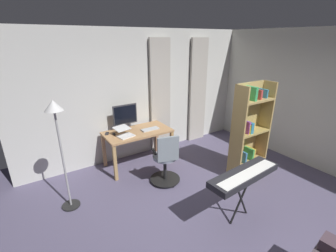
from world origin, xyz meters
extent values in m
plane|color=#58516D|center=(0.00, 0.00, 0.00)|extent=(7.14, 7.14, 0.00)
cube|color=silver|center=(0.00, -2.75, 1.36)|extent=(5.31, 0.10, 2.73)
cube|color=#B7B1A6|center=(-1.51, -2.64, 1.27)|extent=(0.48, 0.06, 2.54)
cube|color=#B7B1A6|center=(-0.41, -2.64, 1.27)|extent=(0.50, 0.06, 2.54)
cube|color=tan|center=(0.37, -2.24, 0.74)|extent=(1.34, 0.71, 0.04)
cube|color=tan|center=(-0.26, -1.93, 0.36)|extent=(0.06, 0.06, 0.72)
cube|color=tan|center=(1.00, -1.93, 0.36)|extent=(0.06, 0.06, 0.72)
cube|color=#AF7D57|center=(-0.26, -2.56, 0.36)|extent=(0.06, 0.06, 0.72)
cube|color=tan|center=(1.00, -2.56, 0.36)|extent=(0.06, 0.06, 0.72)
cylinder|color=black|center=(0.24, -1.40, 0.04)|extent=(0.56, 0.56, 0.02)
sphere|color=black|center=(-0.01, -1.33, 0.03)|extent=(0.05, 0.05, 0.05)
sphere|color=black|center=(0.10, -1.62, 0.03)|extent=(0.05, 0.05, 0.05)
sphere|color=black|center=(0.40, -1.61, 0.03)|extent=(0.05, 0.05, 0.05)
sphere|color=black|center=(0.48, -1.31, 0.03)|extent=(0.05, 0.05, 0.05)
sphere|color=black|center=(0.23, -1.15, 0.03)|extent=(0.05, 0.05, 0.05)
cylinder|color=black|center=(0.24, -1.40, 0.26)|extent=(0.06, 0.06, 0.44)
cylinder|color=gray|center=(0.24, -1.40, 0.51)|extent=(0.54, 0.54, 0.05)
cube|color=gray|center=(0.30, -1.21, 0.76)|extent=(0.37, 0.15, 0.45)
cube|color=black|center=(0.43, -1.46, 0.64)|extent=(0.10, 0.24, 0.03)
cube|color=black|center=(0.05, -1.35, 0.64)|extent=(0.10, 0.24, 0.03)
cylinder|color=#333338|center=(0.52, -2.48, 0.76)|extent=(0.18, 0.18, 0.01)
cylinder|color=#333338|center=(0.52, -2.48, 0.82)|extent=(0.04, 0.04, 0.10)
cube|color=#333338|center=(0.52, -2.48, 1.07)|extent=(0.51, 0.03, 0.41)
cube|color=black|center=(0.52, -2.47, 1.07)|extent=(0.47, 0.01, 0.36)
cube|color=#B7BCC1|center=(0.12, -2.16, 0.77)|extent=(0.37, 0.15, 0.02)
cube|color=white|center=(0.68, -2.11, 0.77)|extent=(0.34, 0.29, 0.02)
cube|color=white|center=(0.71, -2.23, 0.90)|extent=(0.33, 0.29, 0.04)
ellipsoid|color=#232328|center=(0.84, -2.31, 0.77)|extent=(0.06, 0.10, 0.04)
cube|color=black|center=(0.94, -2.44, 0.76)|extent=(0.12, 0.16, 0.01)
cube|color=tan|center=(-1.61, -0.76, 0.90)|extent=(0.04, 0.30, 1.80)
cube|color=tan|center=(-0.87, -0.76, 0.90)|extent=(0.04, 0.30, 1.80)
cube|color=tan|center=(-1.24, -0.89, 0.90)|extent=(0.77, 0.04, 1.80)
cube|color=tan|center=(-1.24, -0.76, 0.30)|extent=(0.70, 0.30, 0.04)
cube|color=tan|center=(-1.24, -0.76, 0.90)|extent=(0.70, 0.30, 0.04)
cube|color=tan|center=(-1.24, -0.76, 1.50)|extent=(0.70, 0.30, 0.04)
cube|color=gold|center=(-1.32, -0.76, 0.43)|extent=(0.04, 0.20, 0.23)
cube|color=gold|center=(-1.08, -0.76, 1.00)|extent=(0.06, 0.23, 0.18)
cube|color=#35A159|center=(-1.11, -0.76, 1.63)|extent=(0.06, 0.24, 0.24)
cube|color=teal|center=(-1.07, -0.76, 0.43)|extent=(0.04, 0.23, 0.22)
cube|color=teal|center=(-1.12, -0.76, 1.02)|extent=(0.07, 0.25, 0.20)
cube|color=teal|center=(-1.45, -0.76, 1.59)|extent=(0.03, 0.18, 0.16)
cube|color=green|center=(-1.28, -0.76, 0.43)|extent=(0.04, 0.21, 0.23)
cube|color=purple|center=(-1.06, -0.76, 1.03)|extent=(0.04, 0.22, 0.23)
cube|color=#C13E3C|center=(-1.28, -0.76, 1.60)|extent=(0.04, 0.20, 0.17)
cube|color=#9A3E97|center=(-1.34, -0.76, 0.42)|extent=(0.04, 0.18, 0.20)
cylinder|color=black|center=(-0.16, 0.02, 0.35)|extent=(0.40, 0.06, 0.71)
cylinder|color=black|center=(-0.16, 0.02, 0.35)|extent=(0.40, 0.06, 0.71)
cube|color=#232328|center=(-0.16, 0.02, 0.75)|extent=(1.19, 0.40, 0.09)
cube|color=white|center=(-0.17, 0.08, 0.80)|extent=(1.09, 0.25, 0.01)
cylinder|color=black|center=(1.88, -1.62, 0.01)|extent=(0.28, 0.28, 0.02)
cylinder|color=#A5A5A8|center=(1.88, -1.62, 0.80)|extent=(0.03, 0.03, 1.60)
cone|color=white|center=(1.88, -1.62, 1.67)|extent=(0.25, 0.25, 0.15)
camera|label=1|loc=(2.23, 1.78, 2.53)|focal=24.94mm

